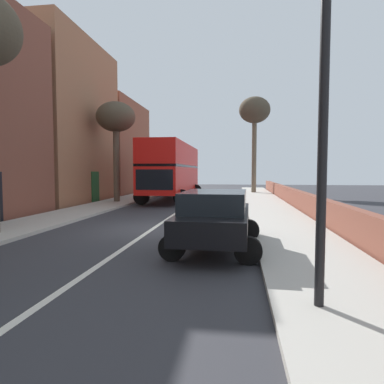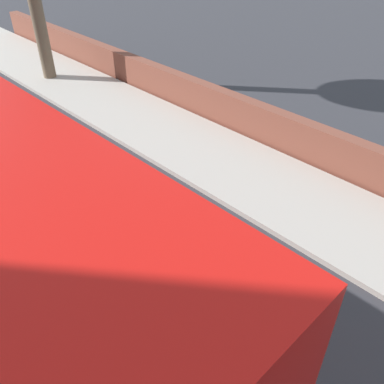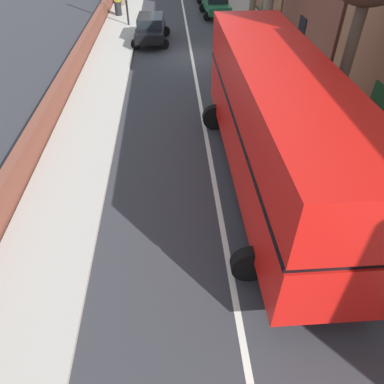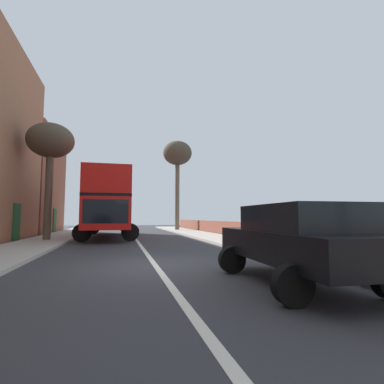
{
  "view_description": "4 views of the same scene",
  "coord_description": "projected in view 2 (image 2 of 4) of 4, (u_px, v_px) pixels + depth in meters",
  "views": [
    {
      "loc": [
        3.09,
        -11.86,
        2.12
      ],
      "look_at": [
        0.8,
        4.79,
        1.07
      ],
      "focal_mm": 31.24,
      "sensor_mm": 36.0,
      "label": 1
    },
    {
      "loc": [
        -1.8,
        6.42,
        5.49
      ],
      "look_at": [
        2.28,
        10.64,
        1.23
      ],
      "focal_mm": 38.59,
      "sensor_mm": 36.0,
      "label": 2
    },
    {
      "loc": [
        1.33,
        21.5,
        7.4
      ],
      "look_at": [
        0.88,
        14.26,
        1.3
      ],
      "focal_mm": 32.89,
      "sensor_mm": 36.0,
      "label": 3
    },
    {
      "loc": [
        -1.0,
        -8.2,
        1.34
      ],
      "look_at": [
        2.47,
        5.71,
        2.59
      ],
      "focal_mm": 27.15,
      "sensor_mm": 36.0,
      "label": 4
    }
  ],
  "objects": []
}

